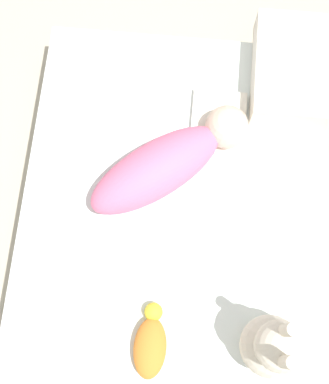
{
  "coord_description": "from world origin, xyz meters",
  "views": [
    {
      "loc": [
        -0.38,
        -0.01,
        1.78
      ],
      "look_at": [
        0.06,
        0.03,
        0.26
      ],
      "focal_mm": 50.0,
      "sensor_mm": 36.0,
      "label": 1
    }
  ],
  "objects_px": {
    "bunny_plush": "(274,346)",
    "turtle_plush": "(150,343)",
    "swaddled_baby": "(170,161)",
    "pillow": "(298,71)"
  },
  "relations": [
    {
      "from": "bunny_plush",
      "to": "turtle_plush",
      "type": "xyz_separation_m",
      "value": [
        -0.02,
        0.32,
        -0.1
      ]
    },
    {
      "from": "pillow",
      "to": "turtle_plush",
      "type": "height_order",
      "value": "pillow"
    },
    {
      "from": "swaddled_baby",
      "to": "pillow",
      "type": "height_order",
      "value": "swaddled_baby"
    },
    {
      "from": "turtle_plush",
      "to": "swaddled_baby",
      "type": "bearing_deg",
      "value": -0.66
    },
    {
      "from": "pillow",
      "to": "swaddled_baby",
      "type": "bearing_deg",
      "value": 132.48
    },
    {
      "from": "swaddled_baby",
      "to": "turtle_plush",
      "type": "bearing_deg",
      "value": -128.49
    },
    {
      "from": "swaddled_baby",
      "to": "bunny_plush",
      "type": "height_order",
      "value": "bunny_plush"
    },
    {
      "from": "swaddled_baby",
      "to": "bunny_plush",
      "type": "relative_size",
      "value": 1.39
    },
    {
      "from": "turtle_plush",
      "to": "pillow",
      "type": "bearing_deg",
      "value": -23.79
    },
    {
      "from": "bunny_plush",
      "to": "turtle_plush",
      "type": "relative_size",
      "value": 1.7
    }
  ]
}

